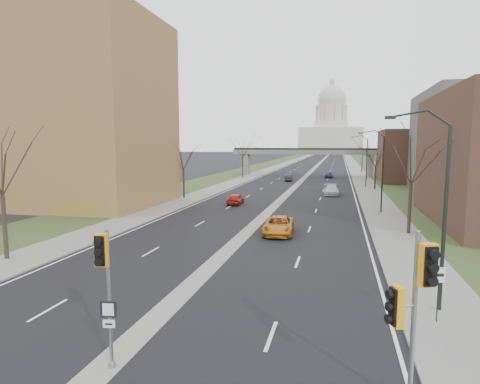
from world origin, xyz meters
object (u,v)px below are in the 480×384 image
at_px(signal_pole_right, 412,298).
at_px(car_right_mid, 331,190).
at_px(signal_pole_median, 105,275).
at_px(car_left_near, 236,199).
at_px(car_left_far, 289,178).
at_px(speed_limit_sign, 439,284).
at_px(car_right_far, 329,175).
at_px(car_right_near, 279,225).

relative_size(signal_pole_right, car_right_mid, 1.00).
distance_m(signal_pole_median, signal_pole_right, 9.05).
bearing_deg(car_left_near, car_left_far, -96.63).
bearing_deg(signal_pole_median, speed_limit_sign, 20.21).
relative_size(signal_pole_median, car_left_far, 1.23).
distance_m(car_left_far, car_right_far, 12.15).
relative_size(car_left_near, car_right_far, 1.01).
xyz_separation_m(car_right_near, car_right_mid, (3.65, 26.98, 0.02)).
xyz_separation_m(car_right_mid, car_right_far, (-1.09, 29.94, -0.06)).
xyz_separation_m(signal_pole_median, car_right_far, (4.95, 78.17, -2.56)).
distance_m(signal_pole_right, car_right_far, 78.19).
distance_m(car_left_near, car_right_mid, 16.49).
distance_m(car_left_far, car_right_near, 47.65).
xyz_separation_m(signal_pole_median, car_left_near, (-5.14, 36.11, -2.56)).
height_order(signal_pole_median, signal_pole_right, signal_pole_right).
distance_m(signal_pole_median, car_right_mid, 48.67).
relative_size(signal_pole_median, car_right_mid, 0.92).
bearing_deg(speed_limit_sign, signal_pole_median, -162.60).
distance_m(car_left_near, car_right_far, 43.26).
bearing_deg(signal_pole_median, car_right_mid, 73.51).
xyz_separation_m(signal_pole_median, car_right_near, (2.38, 21.25, -2.52)).
distance_m(signal_pole_median, car_left_near, 36.56).
relative_size(car_left_near, car_right_mid, 0.78).
bearing_deg(signal_pole_right, car_left_far, 78.02).
bearing_deg(speed_limit_sign, car_left_near, 106.44).
bearing_deg(speed_limit_sign, car_right_near, 108.13).
relative_size(car_right_near, car_right_mid, 1.01).
bearing_deg(car_right_near, signal_pole_right, -76.29).
xyz_separation_m(signal_pole_right, car_left_near, (-14.18, 35.97, -2.64)).
bearing_deg(car_right_far, car_right_mid, -81.90).
bearing_deg(car_left_far, car_right_mid, 110.57).
height_order(signal_pole_right, car_right_near, signal_pole_right).
bearing_deg(car_right_near, car_left_near, 113.06).
relative_size(signal_pole_median, car_right_far, 1.18).
height_order(signal_pole_right, car_left_far, signal_pole_right).
bearing_deg(car_left_near, car_right_near, 114.70).
bearing_deg(car_left_near, speed_limit_sign, 116.46).
bearing_deg(car_left_far, car_right_near, 93.66).
bearing_deg(signal_pole_median, car_right_near, 74.24).
bearing_deg(signal_pole_median, signal_pole_right, -8.53).
height_order(signal_pole_median, speed_limit_sign, signal_pole_median).
relative_size(car_left_far, car_right_near, 0.74).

